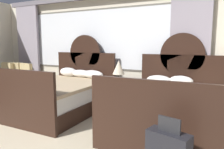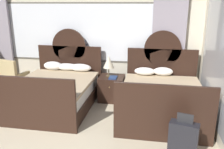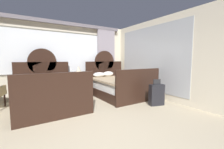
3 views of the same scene
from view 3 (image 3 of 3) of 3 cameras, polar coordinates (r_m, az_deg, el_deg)
wall_back_window at (r=5.60m, az=-23.68°, el=6.31°), size 6.20×0.22×2.70m
wall_right_mirror at (r=5.25m, az=17.17°, el=5.86°), size 0.08×4.29×2.70m
bed_near_window at (r=4.50m, az=-23.58°, el=-6.83°), size 1.69×2.17×1.69m
bed_near_mirror at (r=5.37m, az=2.40°, el=-4.41°), size 1.69×2.17×1.69m
nightstand_between_beds at (r=5.39m, az=-11.96°, el=-5.26°), size 0.60×0.62×0.60m
table_lamp_on_nightstand at (r=5.30m, az=-12.91°, el=1.66°), size 0.27×0.27×0.51m
book_on_nightstand at (r=5.25m, az=-11.01°, el=-2.08°), size 0.18×0.26×0.03m
suitcase_on_floor at (r=4.46m, az=17.05°, el=-7.57°), size 0.46×0.29×0.76m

